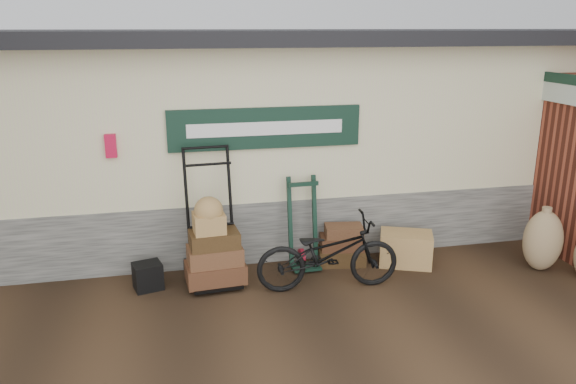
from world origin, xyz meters
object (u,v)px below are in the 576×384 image
object	(u,v)px
porter_trolley	(211,216)
suitcase_stack	(342,244)
green_barrow	(303,223)
bicycle	(328,250)
black_trunk	(148,276)
wicker_hamper	(406,249)

from	to	relation	value
porter_trolley	suitcase_stack	distance (m)	1.95
porter_trolley	green_barrow	size ratio (longest dim) A/B	1.41
porter_trolley	bicycle	world-z (taller)	porter_trolley
suitcase_stack	black_trunk	xyz separation A→B (m)	(-2.68, -0.24, -0.12)
suitcase_stack	wicker_hamper	size ratio (longest dim) A/B	0.91
green_barrow	black_trunk	bearing A→B (deg)	-176.12
black_trunk	green_barrow	bearing A→B (deg)	6.72
porter_trolley	wicker_hamper	bearing A→B (deg)	-5.52
green_barrow	bicycle	bearing A→B (deg)	-81.94
black_trunk	bicycle	distance (m)	2.34
suitcase_stack	bicycle	xyz separation A→B (m)	(-0.42, -0.72, 0.25)
green_barrow	wicker_hamper	bearing A→B (deg)	-12.15
suitcase_stack	bicycle	size ratio (longest dim) A/B	0.36
green_barrow	wicker_hamper	world-z (taller)	green_barrow
porter_trolley	suitcase_stack	size ratio (longest dim) A/B	2.79
wicker_hamper	porter_trolley	bearing A→B (deg)	178.86
suitcase_stack	black_trunk	size ratio (longest dim) A/B	1.88
green_barrow	suitcase_stack	distance (m)	0.66
porter_trolley	suitcase_stack	xyz separation A→B (m)	(1.84, 0.17, -0.62)
wicker_hamper	bicycle	size ratio (longest dim) A/B	0.39
green_barrow	wicker_hamper	distance (m)	1.51
green_barrow	wicker_hamper	size ratio (longest dim) A/B	1.79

